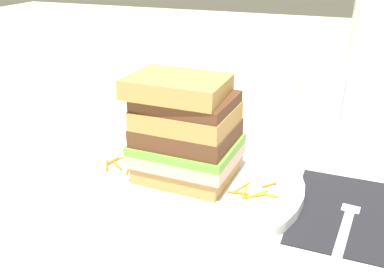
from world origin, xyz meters
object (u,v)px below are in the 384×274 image
(knife, at_px, (55,166))
(empty_tumbler_0, at_px, (214,78))
(main_plate, at_px, (184,180))
(empty_tumbler_1, at_px, (171,90))
(sandwich, at_px, (182,129))
(napkin_dark, at_px, (350,212))
(fork, at_px, (347,220))
(juice_glass, at_px, (320,106))
(water_bottle, at_px, (369,60))

(knife, distance_m, empty_tumbler_0, 0.39)
(main_plate, xyz_separation_m, empty_tumbler_1, (-0.13, 0.25, 0.03))
(empty_tumbler_0, bearing_deg, knife, -106.48)
(sandwich, height_order, empty_tumbler_1, sandwich)
(napkin_dark, relative_size, fork, 1.03)
(sandwich, bearing_deg, knife, -174.31)
(juice_glass, distance_m, water_bottle, 0.10)
(main_plate, bearing_deg, juice_glass, 60.22)
(water_bottle, relative_size, empty_tumbler_0, 3.57)
(napkin_dark, bearing_deg, empty_tumbler_0, 129.01)
(empty_tumbler_0, distance_m, empty_tumbler_1, 0.11)
(knife, xyz_separation_m, empty_tumbler_1, (0.06, 0.27, 0.04))
(sandwich, xyz_separation_m, juice_glass, (0.14, 0.24, -0.03))
(knife, bearing_deg, napkin_dark, 4.02)
(sandwich, xyz_separation_m, fork, (0.20, -0.01, -0.07))
(knife, relative_size, empty_tumbler_1, 2.73)
(main_plate, xyz_separation_m, fork, (0.20, -0.01, -0.00))
(main_plate, bearing_deg, fork, -3.97)
(fork, distance_m, water_bottle, 0.29)
(main_plate, distance_m, empty_tumbler_0, 0.36)
(knife, bearing_deg, empty_tumbler_0, 73.52)
(fork, relative_size, water_bottle, 0.60)
(sandwich, relative_size, water_bottle, 0.47)
(main_plate, xyz_separation_m, napkin_dark, (0.20, 0.01, -0.01))
(sandwich, xyz_separation_m, water_bottle, (0.20, 0.25, 0.05))
(napkin_dark, distance_m, empty_tumbler_1, 0.41)
(empty_tumbler_1, bearing_deg, empty_tumbler_0, 61.99)
(empty_tumbler_0, bearing_deg, juice_glass, -26.44)
(juice_glass, distance_m, empty_tumbler_1, 0.27)
(empty_tumbler_1, bearing_deg, main_plate, -63.24)
(water_bottle, height_order, empty_tumbler_0, water_bottle)
(napkin_dark, distance_m, water_bottle, 0.27)
(napkin_dark, distance_m, juice_glass, 0.25)
(sandwich, height_order, knife, sandwich)
(main_plate, xyz_separation_m, water_bottle, (0.20, 0.25, 0.12))
(empty_tumbler_0, height_order, empty_tumbler_1, empty_tumbler_0)
(main_plate, height_order, water_bottle, water_bottle)
(fork, bearing_deg, main_plate, 176.03)
(knife, bearing_deg, fork, 0.73)
(main_plate, distance_m, juice_glass, 0.28)
(sandwich, relative_size, empty_tumbler_0, 1.69)
(main_plate, bearing_deg, empty_tumbler_1, 116.76)
(water_bottle, xyz_separation_m, empty_tumbler_0, (-0.28, 0.10, -0.08))
(main_plate, height_order, empty_tumbler_1, empty_tumbler_1)
(empty_tumbler_0, bearing_deg, sandwich, -78.00)
(sandwich, relative_size, napkin_dark, 0.77)
(fork, bearing_deg, knife, -179.27)
(empty_tumbler_0, bearing_deg, water_bottle, -19.92)
(sandwich, relative_size, juice_glass, 1.42)
(main_plate, relative_size, empty_tumbler_1, 3.96)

